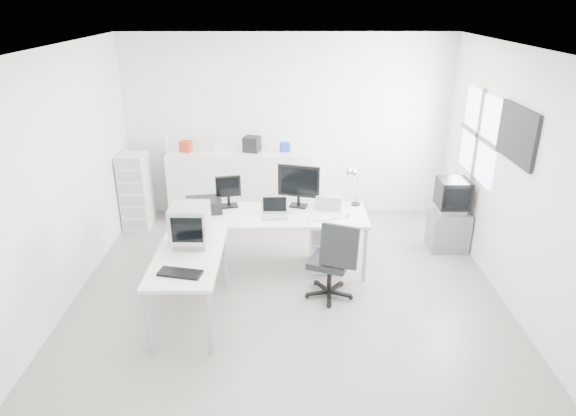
{
  "coord_description": "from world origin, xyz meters",
  "views": [
    {
      "loc": [
        -0.02,
        -5.29,
        3.28
      ],
      "look_at": [
        0.0,
        0.2,
        1.0
      ],
      "focal_mm": 32.0,
      "sensor_mm": 36.0,
      "label": 1
    }
  ],
  "objects_px": {
    "inkjet_printer": "(204,205)",
    "laser_printer": "(330,201)",
    "laptop": "(275,208)",
    "sideboard": "(240,185)",
    "lcd_monitor_large": "(299,186)",
    "filing_cabinet": "(136,191)",
    "office_chair": "(330,258)",
    "tv_cabinet": "(448,230)",
    "crt_tv": "(453,196)",
    "drawer_pedestal": "(325,244)",
    "side_desk": "(190,286)",
    "main_desk": "(271,241)",
    "lcd_monitor_small": "(228,192)",
    "crt_monitor": "(190,225)"
  },
  "relations": [
    {
      "from": "inkjet_printer",
      "to": "laser_printer",
      "type": "height_order",
      "value": "laser_printer"
    },
    {
      "from": "inkjet_printer",
      "to": "laptop",
      "type": "bearing_deg",
      "value": -22.09
    },
    {
      "from": "sideboard",
      "to": "inkjet_printer",
      "type": "bearing_deg",
      "value": -101.84
    },
    {
      "from": "lcd_monitor_large",
      "to": "filing_cabinet",
      "type": "distance_m",
      "value": 2.68
    },
    {
      "from": "inkjet_printer",
      "to": "office_chair",
      "type": "relative_size",
      "value": 0.45
    },
    {
      "from": "tv_cabinet",
      "to": "crt_tv",
      "type": "bearing_deg",
      "value": 0.0
    },
    {
      "from": "office_chair",
      "to": "crt_tv",
      "type": "height_order",
      "value": "crt_tv"
    },
    {
      "from": "drawer_pedestal",
      "to": "tv_cabinet",
      "type": "xyz_separation_m",
      "value": [
        1.73,
        0.47,
        -0.02
      ]
    },
    {
      "from": "side_desk",
      "to": "sideboard",
      "type": "height_order",
      "value": "sideboard"
    },
    {
      "from": "drawer_pedestal",
      "to": "main_desk",
      "type": "bearing_deg",
      "value": -175.91
    },
    {
      "from": "inkjet_printer",
      "to": "crt_tv",
      "type": "height_order",
      "value": "crt_tv"
    },
    {
      "from": "office_chair",
      "to": "sideboard",
      "type": "bearing_deg",
      "value": 139.52
    },
    {
      "from": "filing_cabinet",
      "to": "crt_tv",
      "type": "bearing_deg",
      "value": -10.02
    },
    {
      "from": "main_desk",
      "to": "lcd_monitor_small",
      "type": "bearing_deg",
      "value": 155.56
    },
    {
      "from": "office_chair",
      "to": "laser_printer",
      "type": "bearing_deg",
      "value": 108.24
    },
    {
      "from": "drawer_pedestal",
      "to": "crt_tv",
      "type": "distance_m",
      "value": 1.86
    },
    {
      "from": "drawer_pedestal",
      "to": "sideboard",
      "type": "height_order",
      "value": "sideboard"
    },
    {
      "from": "crt_monitor",
      "to": "filing_cabinet",
      "type": "xyz_separation_m",
      "value": [
        -1.22,
        2.17,
        -0.42
      ]
    },
    {
      "from": "laser_printer",
      "to": "sideboard",
      "type": "relative_size",
      "value": 0.15
    },
    {
      "from": "lcd_monitor_large",
      "to": "sideboard",
      "type": "xyz_separation_m",
      "value": [
        -0.88,
        1.38,
        -0.49
      ]
    },
    {
      "from": "crt_monitor",
      "to": "sideboard",
      "type": "distance_m",
      "value": 2.54
    },
    {
      "from": "sideboard",
      "to": "filing_cabinet",
      "type": "bearing_deg",
      "value": -168.39
    },
    {
      "from": "filing_cabinet",
      "to": "laser_printer",
      "type": "bearing_deg",
      "value": -21.26
    },
    {
      "from": "laptop",
      "to": "crt_monitor",
      "type": "distance_m",
      "value": 1.18
    },
    {
      "from": "crt_monitor",
      "to": "side_desk",
      "type": "bearing_deg",
      "value": -88.77
    },
    {
      "from": "sideboard",
      "to": "office_chair",
      "type": "bearing_deg",
      "value": -62.26
    },
    {
      "from": "main_desk",
      "to": "crt_tv",
      "type": "height_order",
      "value": "crt_tv"
    },
    {
      "from": "main_desk",
      "to": "laser_printer",
      "type": "xyz_separation_m",
      "value": [
        0.75,
        0.22,
        0.47
      ]
    },
    {
      "from": "crt_tv",
      "to": "lcd_monitor_small",
      "type": "bearing_deg",
      "value": -174.8
    },
    {
      "from": "inkjet_printer",
      "to": "filing_cabinet",
      "type": "bearing_deg",
      "value": 125.47
    },
    {
      "from": "drawer_pedestal",
      "to": "office_chair",
      "type": "xyz_separation_m",
      "value": [
        -0.01,
        -0.74,
        0.2
      ]
    },
    {
      "from": "side_desk",
      "to": "office_chair",
      "type": "bearing_deg",
      "value": 14.82
    },
    {
      "from": "laser_printer",
      "to": "tv_cabinet",
      "type": "xyz_separation_m",
      "value": [
        1.68,
        0.3,
        -0.56
      ]
    },
    {
      "from": "lcd_monitor_large",
      "to": "office_chair",
      "type": "bearing_deg",
      "value": -53.75
    },
    {
      "from": "laser_printer",
      "to": "filing_cabinet",
      "type": "distance_m",
      "value": 3.04
    },
    {
      "from": "laser_printer",
      "to": "filing_cabinet",
      "type": "height_order",
      "value": "filing_cabinet"
    },
    {
      "from": "inkjet_printer",
      "to": "crt_monitor",
      "type": "bearing_deg",
      "value": -99.56
    },
    {
      "from": "lcd_monitor_small",
      "to": "laser_printer",
      "type": "relative_size",
      "value": 1.26
    },
    {
      "from": "main_desk",
      "to": "laser_printer",
      "type": "relative_size",
      "value": 7.45
    },
    {
      "from": "lcd_monitor_large",
      "to": "office_chair",
      "type": "xyz_separation_m",
      "value": [
        0.34,
        -0.94,
        -0.54
      ]
    },
    {
      "from": "lcd_monitor_large",
      "to": "laptop",
      "type": "height_order",
      "value": "lcd_monitor_large"
    },
    {
      "from": "inkjet_printer",
      "to": "lcd_monitor_small",
      "type": "distance_m",
      "value": 0.36
    },
    {
      "from": "lcd_monitor_small",
      "to": "laser_printer",
      "type": "xyz_separation_m",
      "value": [
        1.3,
        -0.03,
        -0.11
      ]
    },
    {
      "from": "main_desk",
      "to": "side_desk",
      "type": "height_order",
      "value": "same"
    },
    {
      "from": "lcd_monitor_large",
      "to": "crt_tv",
      "type": "xyz_separation_m",
      "value": [
        2.08,
        0.27,
        -0.25
      ]
    },
    {
      "from": "inkjet_printer",
      "to": "crt_tv",
      "type": "bearing_deg",
      "value": -2.24
    },
    {
      "from": "crt_monitor",
      "to": "sideboard",
      "type": "relative_size",
      "value": 0.22
    },
    {
      "from": "crt_tv",
      "to": "laser_printer",
      "type": "bearing_deg",
      "value": -169.84
    },
    {
      "from": "side_desk",
      "to": "crt_monitor",
      "type": "xyz_separation_m",
      "value": [
        0.0,
        0.25,
        0.61
      ]
    },
    {
      "from": "crt_monitor",
      "to": "laptop",
      "type": "bearing_deg",
      "value": 41.04
    }
  ]
}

